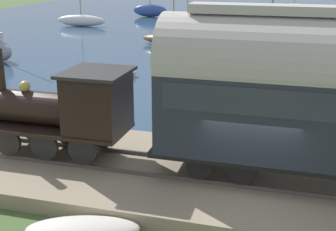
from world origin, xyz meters
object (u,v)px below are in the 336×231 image
at_px(sailboat_green, 293,14).
at_px(rowboat_mid_harbor, 227,127).
at_px(beached_dinghy, 83,229).
at_px(sailboat_white, 81,20).
at_px(sailboat_red, 187,22).
at_px(rowboat_far_out, 121,71).
at_px(sailboat_brown, 174,40).
at_px(sailboat_navy, 267,88).
at_px(passenger_coach, 332,91).
at_px(steam_locomotive, 65,107).
at_px(sailboat_blue, 150,10).

bearing_deg(sailboat_green, rowboat_mid_harbor, -169.09).
bearing_deg(beached_dinghy, sailboat_white, 26.01).
relative_size(sailboat_red, rowboat_far_out, 3.09).
distance_m(sailboat_red, rowboat_far_out, 21.05).
xyz_separation_m(sailboat_green, sailboat_red, (-8.00, 10.07, -0.21)).
bearing_deg(sailboat_white, beached_dinghy, -157.28).
bearing_deg(beached_dinghy, rowboat_mid_harbor, -15.39).
distance_m(sailboat_brown, rowboat_far_out, 10.25).
bearing_deg(sailboat_brown, sailboat_navy, -130.45).
xyz_separation_m(sailboat_brown, rowboat_mid_harbor, (-18.35, -7.21, -0.25)).
distance_m(passenger_coach, sailboat_red, 35.98).
relative_size(steam_locomotive, sailboat_white, 0.68).
height_order(sailboat_navy, sailboat_brown, sailboat_navy).
bearing_deg(steam_locomotive, rowboat_mid_harbor, -43.50).
bearing_deg(passenger_coach, rowboat_mid_harbor, 35.81).
xyz_separation_m(rowboat_mid_harbor, rowboat_far_out, (8.12, 7.64, -0.03)).
xyz_separation_m(sailboat_green, rowboat_far_out, (-29.02, 8.98, -0.57)).
distance_m(steam_locomotive, rowboat_far_out, 13.30).
bearing_deg(beached_dinghy, sailboat_red, 9.87).
distance_m(sailboat_green, sailboat_navy, 32.56).
relative_size(sailboat_white, sailboat_navy, 0.94).
bearing_deg(sailboat_blue, beached_dinghy, -168.69).
xyz_separation_m(steam_locomotive, sailboat_brown, (23.00, 2.79, -1.57)).
relative_size(sailboat_brown, rowboat_far_out, 2.59).
bearing_deg(sailboat_white, sailboat_green, -67.84).
bearing_deg(sailboat_white, sailboat_blue, -25.29).
height_order(sailboat_blue, beached_dinghy, sailboat_blue).
relative_size(steam_locomotive, beached_dinghy, 1.77).
height_order(steam_locomotive, beached_dinghy, steam_locomotive).
bearing_deg(sailboat_green, steam_locomotive, -174.87).
distance_m(sailboat_navy, rowboat_far_out, 9.45).
relative_size(passenger_coach, sailboat_brown, 1.54).
xyz_separation_m(steam_locomotive, sailboat_red, (33.79, 4.32, -1.49)).
bearing_deg(sailboat_white, sailboat_red, -83.18).
relative_size(passenger_coach, beached_dinghy, 3.17).
height_order(sailboat_green, sailboat_blue, sailboat_green).
distance_m(sailboat_navy, sailboat_brown, 16.09).
bearing_deg(sailboat_green, sailboat_blue, 102.03).
distance_m(steam_locomotive, passenger_coach, 7.85).
height_order(sailboat_red, rowboat_far_out, sailboat_red).
height_order(sailboat_white, beached_dinghy, sailboat_white).
height_order(passenger_coach, sailboat_brown, passenger_coach).
relative_size(steam_locomotive, sailboat_green, 0.76).
bearing_deg(steam_locomotive, passenger_coach, -90.00).
bearing_deg(rowboat_far_out, sailboat_red, 20.80).
bearing_deg(sailboat_green, sailboat_navy, -167.44).
distance_m(steam_locomotive, beached_dinghy, 4.53).
height_order(sailboat_blue, rowboat_mid_harbor, sailboat_blue).
height_order(sailboat_green, sailboat_navy, sailboat_navy).
bearing_deg(sailboat_blue, sailboat_white, 153.22).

